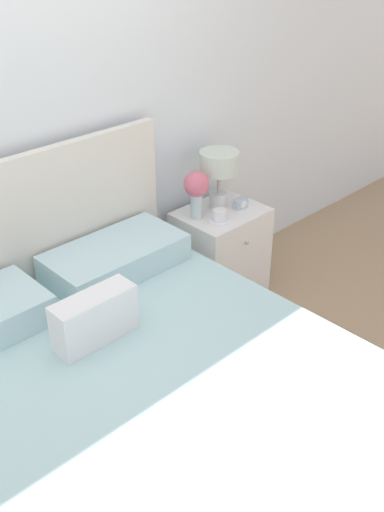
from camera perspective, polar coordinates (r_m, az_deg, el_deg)
The scene contains 7 objects.
ground_plane at distance 3.34m, azimuth -14.76°, elevation -9.82°, with size 12.00×12.00×0.00m, color tan.
bed at distance 2.51m, azimuth -3.57°, elevation -15.84°, with size 1.68×2.15×1.15m.
nightstand at distance 3.61m, azimuth 2.70°, elevation 0.24°, with size 0.50×0.42×0.57m.
table_lamp at distance 3.44m, azimuth 2.59°, elevation 8.45°, with size 0.23×0.23×0.33m.
flower_vase at distance 3.32m, azimuth 0.46°, elevation 6.47°, with size 0.14×0.14×0.28m.
teacup at distance 3.35m, azimuth 2.62°, elevation 3.83°, with size 0.12×0.12×0.07m.
alarm_clock at distance 3.51m, azimuth 4.63°, elevation 5.02°, with size 0.08×0.05×0.06m.
Camera 1 is at (-1.08, -2.34, 2.11)m, focal length 42.00 mm.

